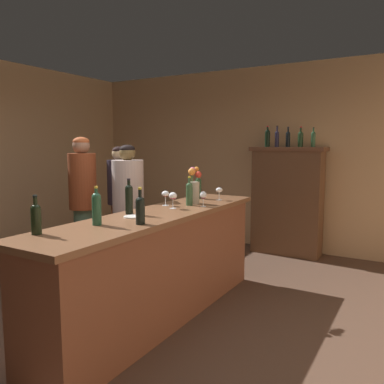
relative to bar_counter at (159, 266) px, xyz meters
The scene contains 24 objects.
floor 0.72m from the bar_counter, 135.66° to the right, with size 8.91×8.91×0.00m, color #4C3629.
wall_back 3.30m from the bar_counter, 96.43° to the left, with size 5.98×0.12×2.90m, color tan.
bar_counter is the anchor object (origin of this frame).
display_cabinet 2.88m from the bar_counter, 82.33° to the left, with size 1.10×0.43×1.63m.
wine_bottle_chardonnay 0.84m from the bar_counter, 87.37° to the left, with size 0.07×0.07×0.31m.
wine_bottle_riesling 1.34m from the bar_counter, 101.06° to the right, with size 0.07×0.07×0.28m.
wine_bottle_rose 0.72m from the bar_counter, 134.49° to the right, with size 0.07×0.07×0.33m.
wine_bottle_merlot 0.97m from the bar_counter, 97.32° to the right, with size 0.07×0.07×0.31m.
wine_bottle_syrah 0.84m from the bar_counter, 69.59° to the right, with size 0.08×0.08×0.30m.
wine_bottle_malbec 1.23m from the bar_counter, 98.36° to the left, with size 0.07×0.07×0.29m.
wine_glass_front 1.21m from the bar_counter, 83.19° to the left, with size 0.08×0.08×0.15m.
wine_glass_mid 0.84m from the bar_counter, 70.30° to the left, with size 0.07×0.07×0.16m.
wine_glass_rear 0.69m from the bar_counter, 91.38° to the left, with size 0.08×0.08×0.16m.
wine_glass_spare 0.76m from the bar_counter, 114.79° to the left, with size 0.08×0.08×0.16m.
flower_arrangement 0.96m from the bar_counter, 89.42° to the left, with size 0.14×0.16×0.40m.
cheese_plate 0.61m from the bar_counter, 99.69° to the right, with size 0.16×0.16×0.01m, color white.
display_bottle_left 3.10m from the bar_counter, 89.04° to the left, with size 0.08×0.08×0.32m.
display_bottle_midleft 3.11m from the bar_counter, 86.01° to the left, with size 0.06×0.06×0.32m.
display_bottle_center 3.12m from the bar_counter, 82.62° to the left, with size 0.06×0.06×0.30m.
display_bottle_midright 3.15m from the bar_counter, 78.94° to the left, with size 0.08×0.08×0.30m.
display_bottle_right 3.18m from the bar_counter, 75.42° to the left, with size 0.06×0.06×0.29m.
patron_tall 1.11m from the bar_counter, 145.15° to the left, with size 0.37×0.37×1.67m.
patron_redhead 2.03m from the bar_counter, 141.12° to the left, with size 0.35×0.35×1.64m.
patron_in_grey 1.63m from the bar_counter, 161.70° to the left, with size 0.34×0.34×1.76m.
Camera 1 is at (2.45, -2.59, 1.67)m, focal length 36.32 mm.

